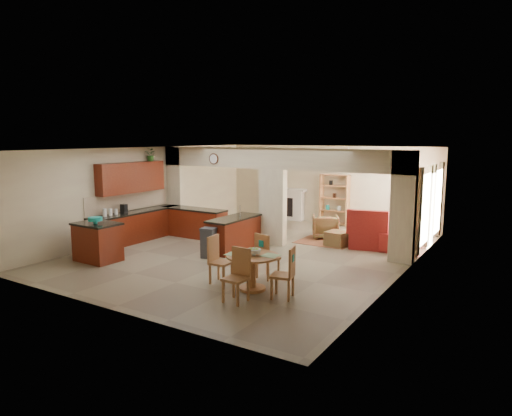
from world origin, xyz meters
The scene contains 39 objects.
floor centered at (0.00, 0.00, 0.00)m, with size 10.00×10.00×0.00m, color #766B52.
ceiling centered at (0.00, 0.00, 2.80)m, with size 10.00×10.00×0.00m, color white.
wall_back centered at (0.00, 5.00, 1.40)m, with size 8.00×8.00×0.00m, color beige.
wall_front centered at (0.00, -5.00, 1.40)m, with size 8.00×8.00×0.00m, color beige.
wall_left centered at (-4.00, 0.00, 1.40)m, with size 10.00×10.00×0.00m, color beige.
wall_right centered at (4.00, 0.00, 1.40)m, with size 10.00×10.00×0.00m, color beige.
partition_left_pier centered at (-3.70, 1.00, 1.40)m, with size 0.60×0.25×2.80m, color beige.
partition_center_pier centered at (0.00, 1.00, 1.10)m, with size 0.80×0.25×2.20m, color beige.
partition_right_pier centered at (3.70, 1.00, 1.40)m, with size 0.60×0.25×2.80m, color beige.
partition_header centered at (0.00, 1.00, 2.50)m, with size 8.00×0.25×0.60m, color beige.
kitchen_counter centered at (-3.26, -0.25, 0.46)m, with size 2.52×3.29×1.48m.
upper_cabinets centered at (-3.82, -0.80, 1.92)m, with size 0.35×2.40×0.90m, color #471008.
peninsula centered at (-0.60, -0.11, 0.46)m, with size 0.70×1.85×0.91m.
wall_clock centered at (-2.00, 0.85, 2.45)m, with size 0.34×0.34×0.03m, color #4C2819.
rug centered at (1.20, 2.10, 0.01)m, with size 1.60×1.30×0.01m, color brown.
fireplace centered at (-1.60, 4.83, 0.61)m, with size 1.60×0.35×1.20m.
shelving_unit centered at (0.35, 4.82, 0.90)m, with size 1.00×0.32×1.80m, color #945633.
window_a centered at (3.97, 2.30, 1.20)m, with size 0.02×0.90×1.90m, color white.
window_b centered at (3.97, 4.00, 1.20)m, with size 0.02×0.90×1.90m, color white.
glazed_door centered at (3.97, 3.15, 1.05)m, with size 0.02×0.70×2.10m, color white.
drape_a_left centered at (3.93, 1.70, 1.20)m, with size 0.10×0.28×2.30m, color #3A1717.
drape_a_right centered at (3.93, 2.90, 1.20)m, with size 0.10×0.28×2.30m, color #3A1717.
drape_b_left centered at (3.93, 3.40, 1.20)m, with size 0.10×0.28×2.30m, color #3A1717.
drape_b_right centered at (3.93, 4.60, 1.20)m, with size 0.10×0.28×2.30m, color #3A1717.
ceiling_fan centered at (1.50, 3.00, 2.56)m, with size 1.00×1.00×0.10m, color white.
kitchen_island centered at (-2.86, -2.90, 0.49)m, with size 1.15×0.83×0.98m.
teal_bowl centered at (-2.81, -2.97, 1.06)m, with size 0.35×0.35×0.16m, color teal.
trash_can centered at (-0.65, -1.20, 0.37)m, with size 0.34×0.29×0.73m, color #29292B.
dining_table centered at (1.65, -2.71, 0.49)m, with size 1.08×1.08×0.73m.
fruit_bowl centered at (1.69, -2.71, 0.81)m, with size 0.28×0.28×0.15m, color #86BD28.
sofa centered at (3.30, 3.02, 0.38)m, with size 1.02×2.60×0.76m, color maroon.
chaise centered at (2.57, 2.12, 0.22)m, with size 1.12×0.91×0.45m, color maroon.
armchair centered at (0.98, 2.59, 0.36)m, with size 0.77×0.79×0.72m, color maroon.
ottoman centered at (1.68, 1.82, 0.21)m, with size 0.57×0.57×0.42m, color maroon.
plant centered at (-3.82, 0.05, 2.57)m, with size 0.35×0.31×0.39m, color #164C14.
chair_north centered at (1.50, -1.94, 0.55)m, with size 0.50×0.50×1.02m.
chair_east centered at (2.49, -2.79, 0.55)m, with size 0.51×0.51×1.02m.
chair_south centered at (1.76, -3.38, 0.55)m, with size 0.43×0.44×1.02m.
chair_west centered at (0.76, -2.70, 0.55)m, with size 0.45×0.45×1.02m.
Camera 1 is at (6.48, -10.33, 3.11)m, focal length 32.00 mm.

